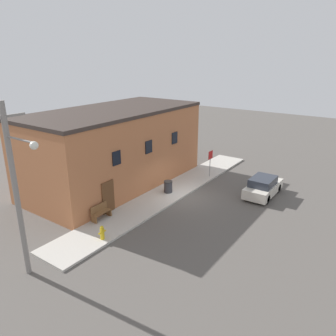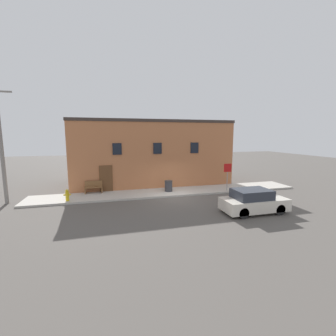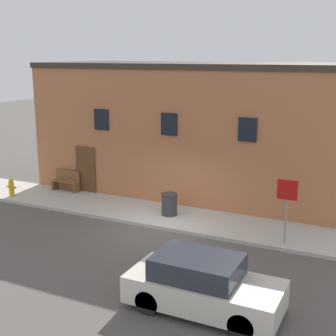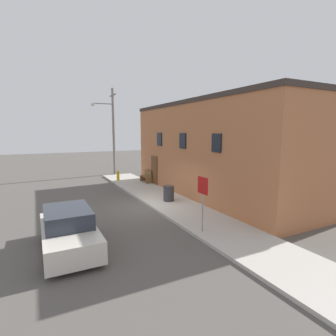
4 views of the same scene
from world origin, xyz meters
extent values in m
plane|color=#56514C|center=(0.00, 0.00, 0.00)|extent=(80.00, 80.00, 0.00)
cube|color=#BCB7AD|center=(0.00, 1.29, 0.07)|extent=(21.02, 2.58, 0.13)
cube|color=#B26B42|center=(-0.80, 5.78, 2.80)|extent=(13.86, 6.41, 5.60)
cube|color=#382D28|center=(-0.80, 5.78, 5.72)|extent=(13.96, 6.51, 0.24)
cube|color=black|center=(-4.04, 2.55, 3.47)|extent=(0.70, 0.08, 0.90)
cube|color=black|center=(-0.80, 2.55, 3.47)|extent=(0.70, 0.08, 0.90)
cube|color=black|center=(2.43, 2.55, 3.47)|extent=(0.70, 0.08, 0.90)
cube|color=brown|center=(-4.96, 2.55, 1.10)|extent=(1.00, 0.08, 2.20)
cylinder|color=gold|center=(-7.50, 0.51, 0.45)|extent=(0.23, 0.23, 0.63)
sphere|color=gold|center=(-7.50, 0.51, 0.82)|extent=(0.20, 0.20, 0.20)
cylinder|color=gold|center=(-7.67, 0.51, 0.54)|extent=(0.12, 0.10, 0.10)
cylinder|color=gold|center=(-7.32, 0.51, 0.54)|extent=(0.12, 0.10, 0.10)
cylinder|color=gray|center=(4.45, 0.42, 1.21)|extent=(0.06, 0.06, 2.17)
cube|color=red|center=(4.45, 0.40, 1.97)|extent=(0.66, 0.02, 0.66)
cube|color=brown|center=(-6.51, 2.23, 0.34)|extent=(0.08, 0.44, 0.42)
cube|color=brown|center=(-5.29, 2.23, 0.34)|extent=(0.08, 0.44, 0.42)
cube|color=brown|center=(-5.90, 2.23, 0.57)|extent=(1.29, 0.44, 0.04)
cube|color=brown|center=(-5.90, 2.43, 0.82)|extent=(1.29, 0.04, 0.45)
cylinder|color=#333338|center=(-0.20, 1.31, 0.53)|extent=(0.60, 0.60, 0.79)
cylinder|color=#2D2D2D|center=(-0.20, 1.31, 0.95)|extent=(0.63, 0.63, 0.06)
cylinder|color=gray|center=(-11.39, 1.33, 3.95)|extent=(0.24, 0.24, 7.89)
cylinder|color=gray|center=(-11.39, 0.42, 6.47)|extent=(0.08, 1.81, 0.08)
sphere|color=silver|center=(-11.39, -0.48, 6.37)|extent=(0.32, 0.32, 0.32)
cube|color=gray|center=(-11.39, 1.33, 7.26)|extent=(1.80, 0.10, 0.10)
cylinder|color=black|center=(4.70, -3.66, 0.31)|extent=(0.62, 0.20, 0.62)
cylinder|color=black|center=(4.70, -5.14, 0.31)|extent=(0.62, 0.20, 0.62)
cylinder|color=black|center=(2.33, -3.66, 0.31)|extent=(0.62, 0.20, 0.62)
cylinder|color=black|center=(2.33, -5.14, 0.31)|extent=(0.62, 0.20, 0.62)
cube|color=beige|center=(3.51, -4.40, 0.52)|extent=(3.82, 1.68, 0.69)
cube|color=#282D38|center=(3.32, -4.40, 1.13)|extent=(2.10, 1.48, 0.54)
camera|label=1|loc=(-18.12, -11.32, 9.52)|focal=35.00mm
camera|label=2|loc=(-4.65, -15.48, 4.51)|focal=24.00mm
camera|label=3|loc=(7.28, -14.20, 6.18)|focal=50.00mm
camera|label=4|loc=(12.62, -5.25, 4.04)|focal=28.00mm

